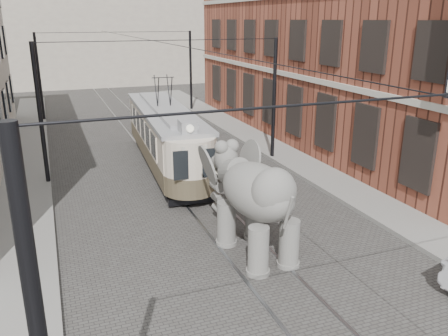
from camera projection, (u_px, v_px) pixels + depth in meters
name	position (u px, v px, depth m)	size (l,w,h in m)	color
ground	(217.00, 218.00, 16.65)	(120.00, 120.00, 0.00)	#3E3C39
tram_rails	(217.00, 218.00, 16.65)	(1.54, 80.00, 0.02)	slate
sidewalk_right	(357.00, 195.00, 18.67)	(2.00, 60.00, 0.15)	slate
sidewalk_left	(22.00, 247.00, 14.42)	(2.00, 60.00, 0.15)	slate
brick_building	(342.00, 34.00, 26.55)	(8.00, 26.00, 12.00)	brown
distant_block	(90.00, 17.00, 50.04)	(28.00, 10.00, 14.00)	gray
catenary	(173.00, 112.00, 20.10)	(11.00, 30.20, 6.00)	black
tram	(165.00, 122.00, 21.96)	(2.24, 10.85, 4.31)	beige
elephant	(257.00, 206.00, 13.63)	(2.85, 5.17, 3.16)	slate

